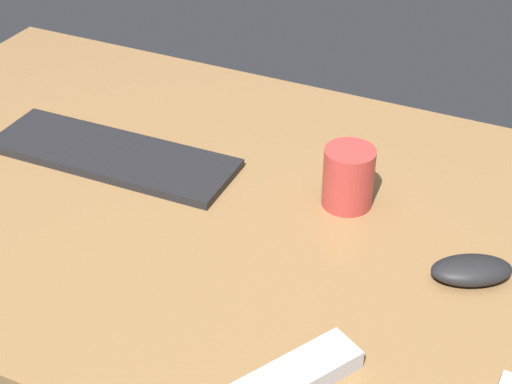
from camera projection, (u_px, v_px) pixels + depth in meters
The scene contains 5 objects.
desk at pixel (223, 209), 122.22cm from camera, with size 140.00×84.00×2.00cm, color olive.
keyboard at pixel (113, 155), 131.73cm from camera, with size 42.08×13.54×1.42cm, color black.
computer_mouse at pixel (472, 270), 106.33cm from camera, with size 11.10×5.83×3.19cm, color black.
tv_remote at pixel (292, 379), 91.12cm from camera, with size 17.37×5.11×2.52cm, color #B7B7BC.
coffee_mug at pixel (348, 177), 118.98cm from camera, with size 7.75×7.75×9.55cm, color #B23833.
Camera 1 is at (46.71, -87.19, 73.02)cm, focal length 55.67 mm.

